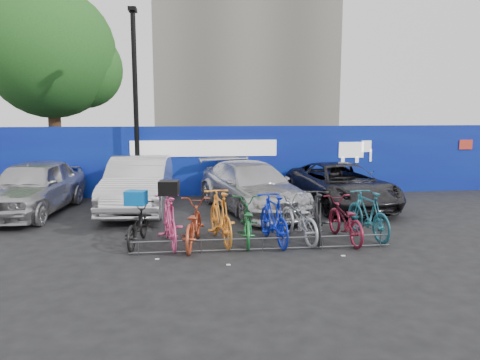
{
  "coord_description": "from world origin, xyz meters",
  "views": [
    {
      "loc": [
        -1.53,
        -10.08,
        3.01
      ],
      "look_at": [
        -0.2,
        2.0,
        1.14
      ],
      "focal_mm": 35.0,
      "sensor_mm": 36.0,
      "label": 1
    }
  ],
  "objects": [
    {
      "name": "bike_7",
      "position": [
        1.39,
        0.13,
        0.57
      ],
      "size": [
        0.92,
        1.96,
        1.14
      ],
      "primitive_type": "imported",
      "rotation": [
        0.0,
        0.0,
        2.93
      ],
      "color": "black",
      "rests_on": "ground"
    },
    {
      "name": "cargo_crate",
      "position": [
        -2.7,
        0.18,
        1.06
      ],
      "size": [
        0.51,
        0.44,
        0.31
      ],
      "primitive_type": "cube",
      "rotation": [
        0.0,
        0.0,
        -0.27
      ],
      "color": "#075EBA",
      "rests_on": "bike_0"
    },
    {
      "name": "car_0",
      "position": [
        -6.0,
        3.7,
        0.78
      ],
      "size": [
        2.37,
        4.77,
        1.56
      ],
      "primitive_type": "imported",
      "rotation": [
        0.0,
        0.0,
        -0.12
      ],
      "color": "#AAA9AD",
      "rests_on": "ground"
    },
    {
      "name": "bike_6",
      "position": [
        0.94,
        0.15,
        0.5
      ],
      "size": [
        1.04,
        2.02,
        1.01
      ],
      "primitive_type": "imported",
      "rotation": [
        0.0,
        0.0,
        3.34
      ],
      "color": "#999CA0",
      "rests_on": "ground"
    },
    {
      "name": "cargo_topcase",
      "position": [
        -1.97,
        0.01,
        1.3
      ],
      "size": [
        0.46,
        0.42,
        0.31
      ],
      "primitive_type": "cube",
      "rotation": [
        0.0,
        0.0,
        -0.13
      ],
      "color": "black",
      "rests_on": "bike_1"
    },
    {
      "name": "bike_1",
      "position": [
        -1.97,
        0.01,
        0.58
      ],
      "size": [
        0.84,
        1.98,
        1.15
      ],
      "primitive_type": "imported",
      "rotation": [
        0.0,
        0.0,
        3.3
      ],
      "color": "#DD427B",
      "rests_on": "ground"
    },
    {
      "name": "bike_0",
      "position": [
        -2.7,
        0.18,
        0.45
      ],
      "size": [
        0.81,
        1.79,
        0.91
      ],
      "primitive_type": "imported",
      "rotation": [
        0.0,
        0.0,
        3.02
      ],
      "color": "black",
      "rests_on": "ground"
    },
    {
      "name": "tree",
      "position": [
        -6.77,
        10.06,
        5.07
      ],
      "size": [
        5.4,
        5.2,
        7.8
      ],
      "color": "#382314",
      "rests_on": "ground"
    },
    {
      "name": "bike_rack",
      "position": [
        -0.0,
        -0.6,
        0.16
      ],
      "size": [
        5.6,
        0.03,
        0.3
      ],
      "color": "#595B60",
      "rests_on": "ground"
    },
    {
      "name": "car_2",
      "position": [
        0.3,
        3.42,
        0.71
      ],
      "size": [
        3.32,
        5.25,
        1.42
      ],
      "primitive_type": "imported",
      "rotation": [
        0.0,
        0.0,
        0.3
      ],
      "color": "#B7B7BD",
      "rests_on": "ground"
    },
    {
      "name": "bike_3",
      "position": [
        -0.85,
        0.15,
        0.6
      ],
      "size": [
        0.89,
        2.07,
        1.21
      ],
      "primitive_type": "imported",
      "rotation": [
        0.0,
        0.0,
        3.31
      ],
      "color": "orange",
      "rests_on": "ground"
    },
    {
      "name": "bike_9",
      "position": [
        2.6,
        0.17,
        0.56
      ],
      "size": [
        0.83,
        1.93,
        1.13
      ],
      "primitive_type": "imported",
      "rotation": [
        0.0,
        0.0,
        3.3
      ],
      "color": "#1C5F71",
      "rests_on": "ground"
    },
    {
      "name": "ground",
      "position": [
        0.0,
        0.0,
        0.0
      ],
      "size": [
        100.0,
        100.0,
        0.0
      ],
      "primitive_type": "plane",
      "color": "black",
      "rests_on": "ground"
    },
    {
      "name": "car_1",
      "position": [
        -3.01,
        3.87,
        0.79
      ],
      "size": [
        1.88,
        4.86,
        1.58
      ],
      "primitive_type": "imported",
      "rotation": [
        0.0,
        0.0,
        -0.05
      ],
      "color": "silver",
      "rests_on": "ground"
    },
    {
      "name": "hoarding",
      "position": [
        0.01,
        6.0,
        1.2
      ],
      "size": [
        22.0,
        0.18,
        2.4
      ],
      "color": "#0A2B96",
      "rests_on": "ground"
    },
    {
      "name": "car_3",
      "position": [
        3.13,
        3.7,
        0.66
      ],
      "size": [
        2.74,
        4.98,
        1.32
      ],
      "primitive_type": "imported",
      "rotation": [
        0.0,
        0.0,
        0.12
      ],
      "color": "black",
      "rests_on": "ground"
    },
    {
      "name": "bike_5",
      "position": [
        0.34,
        -0.03,
        0.57
      ],
      "size": [
        0.81,
        1.94,
        1.13
      ],
      "primitive_type": "imported",
      "rotation": [
        0.0,
        0.0,
        3.29
      ],
      "color": "#0C21BE",
      "rests_on": "ground"
    },
    {
      "name": "bike_4",
      "position": [
        -0.25,
        0.11,
        0.49
      ],
      "size": [
        0.83,
        1.94,
        0.99
      ],
      "primitive_type": "imported",
      "rotation": [
        0.0,
        0.0,
        3.05
      ],
      "color": "#1B6D31",
      "rests_on": "ground"
    },
    {
      "name": "lamppost",
      "position": [
        -3.2,
        5.4,
        3.27
      ],
      "size": [
        0.25,
        0.5,
        6.11
      ],
      "color": "black",
      "rests_on": "ground"
    },
    {
      "name": "bike_8",
      "position": [
        1.98,
        -0.03,
        0.49
      ],
      "size": [
        0.8,
        1.92,
        0.99
      ],
      "primitive_type": "imported",
      "rotation": [
        0.0,
        0.0,
        3.22
      ],
      "color": "maroon",
      "rests_on": "ground"
    },
    {
      "name": "bike_2",
      "position": [
        -1.47,
        -0.05,
        0.5
      ],
      "size": [
        0.94,
        1.98,
        1.0
      ],
      "primitive_type": "imported",
      "rotation": [
        0.0,
        0.0,
        2.99
      ],
      "color": "#AA4224",
      "rests_on": "ground"
    }
  ]
}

